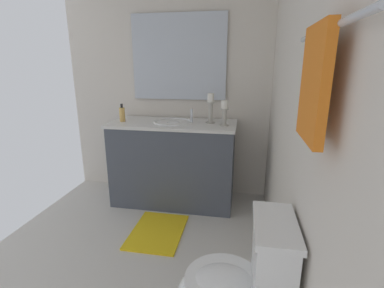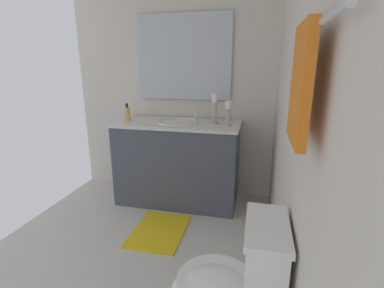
% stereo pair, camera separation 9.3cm
% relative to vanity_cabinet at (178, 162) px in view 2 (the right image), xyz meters
% --- Properties ---
extents(floor, '(3.14, 2.23, 0.02)m').
position_rel_vanity_cabinet_xyz_m(floor, '(1.24, -0.13, -0.44)').
color(floor, beige).
rests_on(floor, ground).
extents(wall_back, '(3.14, 0.04, 2.45)m').
position_rel_vanity_cabinet_xyz_m(wall_back, '(1.24, 0.99, 0.79)').
color(wall_back, silver).
rests_on(wall_back, ground).
extents(wall_left, '(0.04, 2.23, 2.45)m').
position_rel_vanity_cabinet_xyz_m(wall_left, '(-0.33, -0.13, 0.79)').
color(wall_left, silver).
rests_on(wall_left, ground).
extents(vanity_cabinet, '(0.58, 1.27, 0.86)m').
position_rel_vanity_cabinet_xyz_m(vanity_cabinet, '(0.00, 0.00, 0.00)').
color(vanity_cabinet, '#474C56').
rests_on(vanity_cabinet, ground).
extents(sink_basin, '(0.40, 0.40, 0.24)m').
position_rel_vanity_cabinet_xyz_m(sink_basin, '(-0.00, 0.00, 0.39)').
color(sink_basin, white).
rests_on(sink_basin, vanity_cabinet).
extents(mirror, '(0.02, 1.00, 0.87)m').
position_rel_vanity_cabinet_xyz_m(mirror, '(-0.28, 0.00, 1.06)').
color(mirror, silver).
extents(candle_holder_tall, '(0.09, 0.09, 0.24)m').
position_rel_vanity_cabinet_xyz_m(candle_holder_tall, '(0.08, 0.52, 0.55)').
color(candle_holder_tall, '#B7B2A5').
rests_on(candle_holder_tall, vanity_cabinet).
extents(candle_holder_short, '(0.09, 0.09, 0.29)m').
position_rel_vanity_cabinet_xyz_m(candle_holder_short, '(-0.03, 0.37, 0.59)').
color(candle_holder_short, '#B7B2A5').
rests_on(candle_holder_short, vanity_cabinet).
extents(soap_bottle, '(0.06, 0.06, 0.18)m').
position_rel_vanity_cabinet_xyz_m(soap_bottle, '(0.04, -0.52, 0.50)').
color(soap_bottle, '#E5B259').
rests_on(soap_bottle, vanity_cabinet).
extents(towel_bar, '(0.75, 0.02, 0.02)m').
position_rel_vanity_cabinet_xyz_m(towel_bar, '(1.74, 0.93, 1.09)').
color(towel_bar, silver).
extents(towel_near_vanity, '(0.28, 0.03, 0.37)m').
position_rel_vanity_cabinet_xyz_m(towel_near_vanity, '(1.74, 0.91, 0.93)').
color(towel_near_vanity, orange).
rests_on(towel_near_vanity, towel_bar).
extents(bath_mat, '(0.60, 0.44, 0.02)m').
position_rel_vanity_cabinet_xyz_m(bath_mat, '(0.62, 0.00, -0.42)').
color(bath_mat, yellow).
rests_on(bath_mat, ground).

